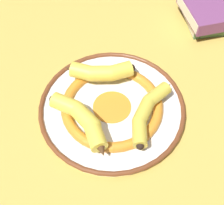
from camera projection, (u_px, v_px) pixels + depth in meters
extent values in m
plane|color=gold|center=(117.00, 119.00, 0.76)|extent=(2.80, 2.80, 0.00)
cylinder|color=white|center=(112.00, 109.00, 0.77)|extent=(0.35, 0.35, 0.01)
torus|color=orange|center=(112.00, 106.00, 0.76)|extent=(0.25, 0.25, 0.03)
cylinder|color=orange|center=(112.00, 107.00, 0.76)|extent=(0.09, 0.09, 0.00)
torus|color=brown|center=(112.00, 107.00, 0.76)|extent=(0.36, 0.36, 0.01)
cylinder|color=gold|center=(158.00, 94.00, 0.74)|extent=(0.05, 0.07, 0.03)
cylinder|color=gold|center=(144.00, 111.00, 0.72)|extent=(0.04, 0.06, 0.03)
cylinder|color=gold|center=(140.00, 133.00, 0.68)|extent=(0.06, 0.07, 0.03)
sphere|color=gold|center=(149.00, 101.00, 0.73)|extent=(0.03, 0.03, 0.03)
sphere|color=gold|center=(139.00, 121.00, 0.70)|extent=(0.03, 0.03, 0.03)
cone|color=#472D19|center=(166.00, 87.00, 0.75)|extent=(0.03, 0.04, 0.02)
sphere|color=black|center=(140.00, 146.00, 0.67)|extent=(0.02, 0.02, 0.02)
cylinder|color=yellow|center=(97.00, 137.00, 0.67)|extent=(0.07, 0.07, 0.04)
cylinder|color=yellow|center=(84.00, 117.00, 0.70)|extent=(0.07, 0.05, 0.04)
cylinder|color=yellow|center=(65.00, 104.00, 0.72)|extent=(0.06, 0.05, 0.04)
sphere|color=yellow|center=(93.00, 126.00, 0.69)|extent=(0.04, 0.04, 0.04)
sphere|color=yellow|center=(76.00, 109.00, 0.72)|extent=(0.04, 0.04, 0.04)
cone|color=#472D19|center=(101.00, 149.00, 0.66)|extent=(0.04, 0.04, 0.03)
sphere|color=black|center=(54.00, 99.00, 0.73)|extent=(0.02, 0.02, 0.02)
cylinder|color=yellow|center=(81.00, 71.00, 0.78)|extent=(0.06, 0.05, 0.04)
cylinder|color=yellow|center=(101.00, 73.00, 0.78)|extent=(0.06, 0.06, 0.04)
cylinder|color=yellow|center=(121.00, 71.00, 0.78)|extent=(0.06, 0.06, 0.04)
sphere|color=yellow|center=(91.00, 74.00, 0.77)|extent=(0.04, 0.04, 0.04)
sphere|color=yellow|center=(112.00, 73.00, 0.78)|extent=(0.04, 0.04, 0.04)
cone|color=#472D19|center=(72.00, 69.00, 0.78)|extent=(0.04, 0.04, 0.03)
sphere|color=black|center=(131.00, 68.00, 0.79)|extent=(0.02, 0.02, 0.02)
cube|color=#4C754C|center=(213.00, 18.00, 0.95)|extent=(0.21, 0.20, 0.03)
cube|color=white|center=(212.00, 18.00, 0.95)|extent=(0.20, 0.19, 0.03)
cube|color=#753D70|center=(214.00, 9.00, 0.92)|extent=(0.23, 0.23, 0.04)
cube|color=white|center=(213.00, 9.00, 0.92)|extent=(0.22, 0.22, 0.03)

